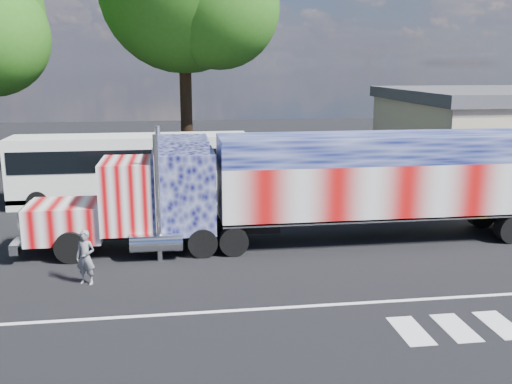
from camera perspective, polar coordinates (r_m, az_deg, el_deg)
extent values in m
plane|color=black|center=(18.65, 1.30, -7.73)|extent=(100.00, 100.00, 0.00)
cube|color=silver|center=(15.92, 3.09, -11.45)|extent=(30.00, 0.15, 0.01)
cube|color=silver|center=(15.14, 15.21, -13.24)|extent=(0.70, 1.60, 0.01)
cube|color=silver|center=(15.63, 19.36, -12.68)|extent=(0.70, 1.60, 0.01)
cube|color=silver|center=(16.19, 23.22, -12.09)|extent=(0.70, 1.60, 0.01)
cube|color=black|center=(20.73, -9.83, -3.82)|extent=(8.77, 0.97, 0.29)
cube|color=#D5787B|center=(20.94, -18.44, -2.74)|extent=(2.53, 2.14, 1.27)
cube|color=silver|center=(21.23, -21.93, -2.81)|extent=(0.12, 1.85, 1.13)
cube|color=silver|center=(21.44, -22.30, -4.45)|extent=(0.29, 2.44, 0.35)
cube|color=#D5787B|center=(20.44, -12.70, -0.22)|extent=(1.75, 2.44, 2.44)
cube|color=black|center=(20.44, -15.07, 0.91)|extent=(0.06, 2.05, 0.88)
cube|color=#464A7F|center=(20.35, -7.24, 0.22)|extent=(2.14, 2.44, 2.83)
cube|color=#464A7F|center=(20.07, -7.37, 4.70)|extent=(1.75, 2.34, 0.49)
cylinder|color=silver|center=(21.62, -9.62, 0.88)|extent=(0.19, 0.19, 4.29)
cylinder|color=silver|center=(19.11, -9.80, -0.70)|extent=(0.19, 0.19, 4.29)
cylinder|color=silver|center=(21.96, -9.73, -3.00)|extent=(1.75, 0.64, 0.64)
cylinder|color=silver|center=(19.53, -9.92, -5.00)|extent=(1.75, 0.64, 0.64)
cylinder|color=black|center=(20.05, -18.02, -5.27)|extent=(1.07, 0.34, 1.07)
cylinder|color=black|center=(22.08, -17.10, -3.57)|extent=(1.07, 0.34, 1.07)
cylinder|color=black|center=(19.80, -5.36, -5.00)|extent=(1.01, 0.54, 1.01)
cylinder|color=black|center=(21.76, -5.63, -3.37)|extent=(1.01, 0.54, 1.01)
cylinder|color=black|center=(19.88, -2.26, -4.88)|extent=(1.01, 0.54, 1.01)
cylinder|color=black|center=(21.83, -2.81, -3.27)|extent=(1.01, 0.54, 1.01)
cube|color=black|center=(22.15, 13.46, -2.25)|extent=(12.67, 1.07, 0.29)
cube|color=#D47575|center=(21.89, 13.61, 0.58)|extent=(13.06, 2.53, 1.95)
cube|color=#454F92|center=(21.64, 13.81, 4.37)|extent=(13.06, 2.53, 0.97)
cube|color=silver|center=(22.11, 13.48, -1.89)|extent=(13.06, 2.53, 0.12)
cylinder|color=black|center=(23.25, 24.01, -3.38)|extent=(1.01, 0.54, 1.01)
cylinder|color=black|center=(24.94, 21.56, -2.13)|extent=(1.01, 0.54, 1.01)
cylinder|color=black|center=(25.48, 23.66, -2.01)|extent=(1.01, 0.54, 1.01)
cube|color=white|center=(27.72, -12.34, 2.24)|extent=(11.02, 2.39, 3.22)
cube|color=black|center=(27.62, -12.40, 3.45)|extent=(10.66, 2.44, 1.01)
cube|color=black|center=(27.95, -12.22, -0.17)|extent=(11.02, 2.39, 0.23)
cube|color=black|center=(28.65, -23.41, 2.09)|extent=(0.06, 2.11, 1.29)
cylinder|color=black|center=(27.46, -21.02, -0.87)|extent=(0.92, 0.28, 0.92)
cylinder|color=black|center=(29.65, -20.06, 0.16)|extent=(0.92, 0.28, 0.92)
cylinder|color=black|center=(26.75, -6.50, -0.44)|extent=(0.92, 0.28, 0.92)
cylinder|color=black|center=(28.99, -6.64, 0.59)|extent=(0.92, 0.28, 0.92)
cylinder|color=black|center=(26.78, -4.73, -0.38)|extent=(0.92, 0.28, 0.92)
cylinder|color=black|center=(29.02, -5.00, 0.64)|extent=(0.92, 0.28, 0.92)
imported|color=slate|center=(17.95, -16.68, -6.29)|extent=(0.71, 0.60, 1.67)
cylinder|color=black|center=(34.54, -7.00, 8.97)|extent=(0.70, 0.70, 8.60)
sphere|color=#245915|center=(33.25, -3.70, 17.90)|extent=(6.76, 6.76, 6.76)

